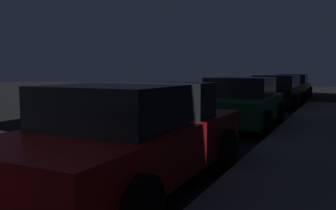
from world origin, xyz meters
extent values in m
cube|color=maroon|center=(2.85, 4.31, 0.57)|extent=(1.90, 4.46, 0.64)
cube|color=#1E2328|center=(2.85, 4.34, 1.15)|extent=(1.66, 2.42, 0.56)
cylinder|color=black|center=(1.90, 5.69, 0.33)|extent=(0.23, 0.66, 0.66)
cylinder|color=black|center=(3.78, 5.70, 0.33)|extent=(0.23, 0.66, 0.66)
cylinder|color=black|center=(1.92, 2.93, 0.33)|extent=(0.23, 0.66, 0.66)
cylinder|color=black|center=(3.80, 2.94, 0.33)|extent=(0.23, 0.66, 0.66)
cube|color=#19592D|center=(2.85, 10.15, 0.57)|extent=(2.00, 4.37, 0.64)
cube|color=#1E2328|center=(2.85, 10.20, 1.15)|extent=(1.71, 2.22, 0.56)
cylinder|color=black|center=(1.86, 11.46, 0.33)|extent=(0.24, 0.67, 0.66)
cylinder|color=black|center=(3.75, 11.52, 0.33)|extent=(0.24, 0.67, 0.66)
cylinder|color=black|center=(1.95, 8.79, 0.33)|extent=(0.24, 0.67, 0.66)
cylinder|color=black|center=(3.84, 8.84, 0.33)|extent=(0.24, 0.67, 0.66)
cube|color=black|center=(2.85, 16.43, 0.57)|extent=(2.06, 4.31, 0.64)
cube|color=#1E2328|center=(2.85, 16.32, 1.15)|extent=(1.75, 2.17, 0.56)
cylinder|color=black|center=(1.95, 17.78, 0.33)|extent=(0.25, 0.67, 0.66)
cylinder|color=black|center=(3.86, 17.70, 0.33)|extent=(0.25, 0.67, 0.66)
cylinder|color=black|center=(1.84, 15.15, 0.33)|extent=(0.25, 0.67, 0.66)
cylinder|color=black|center=(3.75, 15.08, 0.33)|extent=(0.25, 0.67, 0.66)
cube|color=gold|center=(2.85, 22.16, 0.57)|extent=(1.77, 4.17, 0.64)
cube|color=#1E2328|center=(2.85, 21.95, 1.15)|extent=(1.54, 2.01, 0.56)
cylinder|color=black|center=(1.96, 23.44, 0.33)|extent=(0.23, 0.66, 0.66)
cylinder|color=black|center=(3.72, 23.45, 0.33)|extent=(0.23, 0.66, 0.66)
cylinder|color=black|center=(1.98, 20.86, 0.33)|extent=(0.23, 0.66, 0.66)
cylinder|color=black|center=(3.74, 20.88, 0.33)|extent=(0.23, 0.66, 0.66)
camera|label=1|loc=(5.43, 0.30, 1.61)|focal=36.81mm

